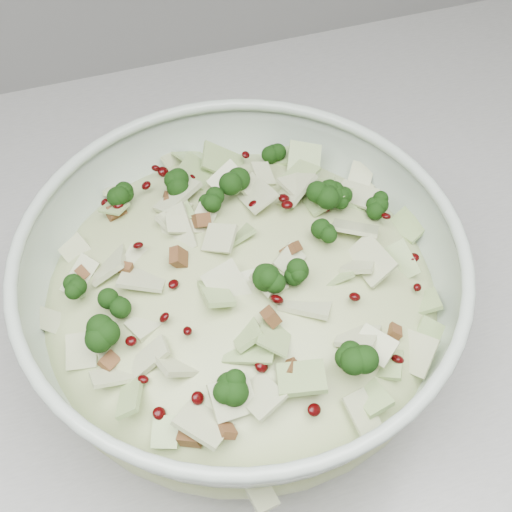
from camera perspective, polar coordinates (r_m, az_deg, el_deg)
The scene contains 3 objects.
counter at distance 1.02m, azimuth -2.75°, elevation -15.37°, with size 3.60×0.60×0.90m, color #ABABA6.
mixing_bowl at distance 0.52m, azimuth -1.18°, elevation -3.60°, with size 0.37×0.37×0.12m.
salad at distance 0.50m, azimuth -1.22°, elevation -2.33°, with size 0.39×0.39×0.13m.
Camera 1 is at (-0.07, 1.32, 1.40)m, focal length 50.00 mm.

